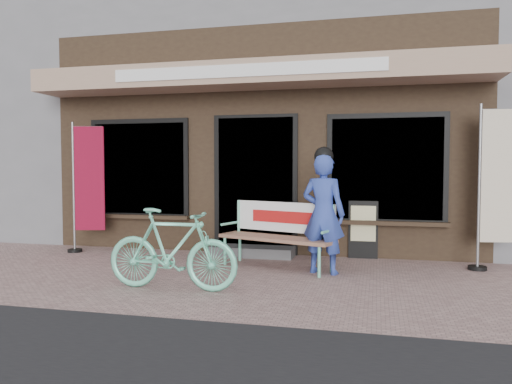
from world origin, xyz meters
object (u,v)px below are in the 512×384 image
(nobori_cream, at_px, (497,185))
(person, at_px, (323,211))
(bench, at_px, (280,229))
(menu_stand, at_px, (363,229))
(bicycle, at_px, (172,249))
(nobori_red, at_px, (87,185))

(nobori_cream, bearing_deg, person, -170.42)
(bench, bearing_deg, nobori_cream, 29.45)
(person, relative_size, menu_stand, 1.89)
(bicycle, distance_m, menu_stand, 3.20)
(nobori_red, distance_m, menu_stand, 4.42)
(bench, height_order, nobori_red, nobori_red)
(person, distance_m, nobori_red, 3.95)
(bench, height_order, nobori_cream, nobori_cream)
(bench, xyz_separation_m, menu_stand, (1.09, 0.97, -0.08))
(person, distance_m, menu_stand, 1.34)
(bench, distance_m, nobori_cream, 2.94)
(nobori_cream, bearing_deg, menu_stand, 156.01)
(person, height_order, bicycle, person)
(nobori_red, bearing_deg, bench, -22.74)
(bicycle, relative_size, nobori_cream, 0.69)
(bench, height_order, bicycle, bicycle)
(person, relative_size, bicycle, 1.07)
(menu_stand, bearing_deg, bicycle, -131.17)
(nobori_red, bearing_deg, person, -24.77)
(bench, bearing_deg, bicycle, -102.57)
(bicycle, bearing_deg, nobori_red, 49.40)
(person, bearing_deg, bicycle, -127.77)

